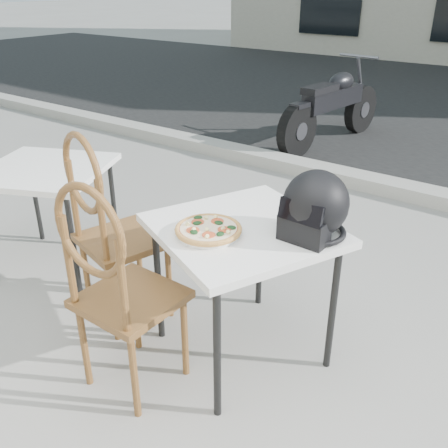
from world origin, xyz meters
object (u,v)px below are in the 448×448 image
Objects in this scene: cafe_chair_main at (115,281)px; cafe_table_side at (45,177)px; cafe_chair_side at (108,221)px; helmet at (314,208)px; cafe_table_main at (243,239)px; motorcycle at (333,108)px; pizza at (208,229)px; plate at (208,233)px.

cafe_table_side is (-1.23, 0.54, 0.03)m from cafe_chair_main.
helmet is at bearing -147.95° from cafe_chair_side.
cafe_chair_side is at bearing -161.75° from helmet.
cafe_table_main is 0.53× the size of motorcycle.
pizza reaches higher than cafe_table_side.
motorcycle is (-0.95, 4.22, -0.18)m from cafe_chair_main.
cafe_chair_main is at bearing -118.92° from plate.
plate is at bearing -115.76° from cafe_table_main.
cafe_chair_main is at bearing 156.68° from cafe_chair_side.
plate is 1.45m from cafe_table_side.
helmet is 1.10m from cafe_chair_side.
cafe_chair_main is 4.33m from motorcycle.
cafe_table_main is at bearing -156.73° from helmet.
cafe_chair_main is 0.97× the size of cafe_chair_side.
plate is at bearing -118.32° from cafe_chair_main.
cafe_chair_side is (-0.44, 0.36, 0.02)m from cafe_chair_main.
helmet is 0.28× the size of cafe_chair_side.
plate is 0.16× the size of motorcycle.
cafe_chair_side is (-0.73, -0.19, -0.04)m from cafe_table_main.
cafe_chair_side is 3.90m from motorcycle.
cafe_chair_side is (0.78, -0.19, -0.01)m from cafe_table_side.
cafe_table_main is 2.92× the size of pizza.
helmet is 0.92m from cafe_chair_main.
cafe_table_side is 3.69m from motorcycle.
plate is at bearing -97.55° from pizza.
plate is 0.67m from cafe_chair_side.
cafe_chair_main reaches higher than plate.
cafe_chair_side is 0.58× the size of motorcycle.
motorcycle is at bearing 115.23° from helmet.
motorcycle is at bearing -76.73° from cafe_chair_main.
cafe_table_main is 1.52m from cafe_table_side.
cafe_chair_side is (-1.03, -0.30, -0.24)m from helmet.
cafe_chair_main is at bearing -129.68° from helmet.
motorcycle is (-1.24, 3.67, -0.24)m from cafe_table_main.
cafe_chair_main is at bearing -118.00° from cafe_table_main.
cafe_table_main is 1.04× the size of cafe_table_side.
cafe_table_main is at bearing -117.40° from cafe_chair_main.
pizza is (0.00, 0.00, 0.02)m from plate.
plate reaches higher than cafe_table_main.
pizza is at bearing -6.40° from cafe_table_side.
cafe_table_main is 0.19m from plate.
cafe_chair_main reaches higher than cafe_table_main.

